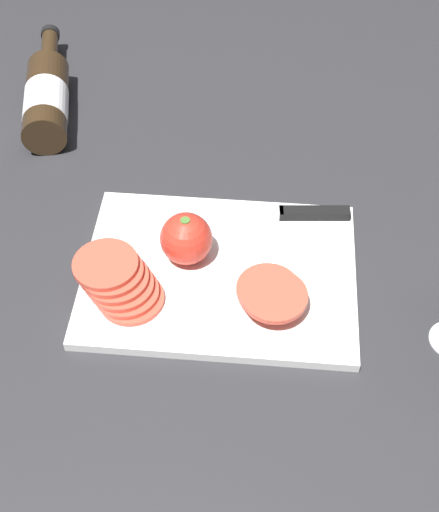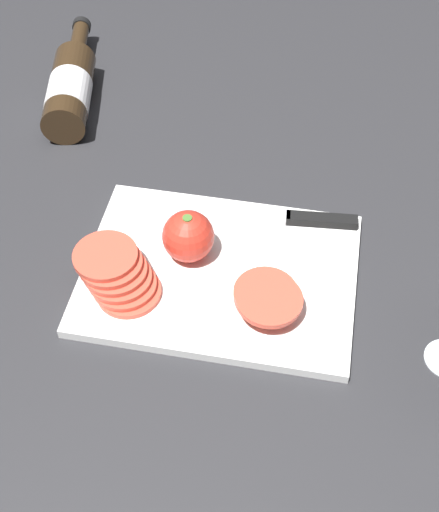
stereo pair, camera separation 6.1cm
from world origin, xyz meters
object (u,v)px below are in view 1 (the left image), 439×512
whole_tomato (186,239)px  tomato_slice_stack_near (119,282)px  tomato_slice_stack_far (271,294)px  knife (291,214)px  wine_bottle (47,97)px

whole_tomato → tomato_slice_stack_near: whole_tomato is taller
tomato_slice_stack_near → tomato_slice_stack_far: tomato_slice_stack_near is taller
knife → whole_tomato: bearing=27.1°
wine_bottle → tomato_slice_stack_near: (0.19, -0.39, 0.00)m
whole_tomato → tomato_slice_stack_far: whole_tomato is taller
tomato_slice_stack_far → wine_bottle: bearing=135.9°
tomato_slice_stack_near → whole_tomato: bearing=41.2°
wine_bottle → tomato_slice_stack_far: bearing=-44.1°
wine_bottle → whole_tomato: bearing=-48.8°
wine_bottle → knife: 0.48m
tomato_slice_stack_near → wine_bottle: bearing=116.6°
wine_bottle → whole_tomato: (0.28, -0.31, 0.02)m
whole_tomato → tomato_slice_stack_far: bearing=-29.6°
whole_tomato → knife: bearing=32.0°
whole_tomato → tomato_slice_stack_far: size_ratio=0.66×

